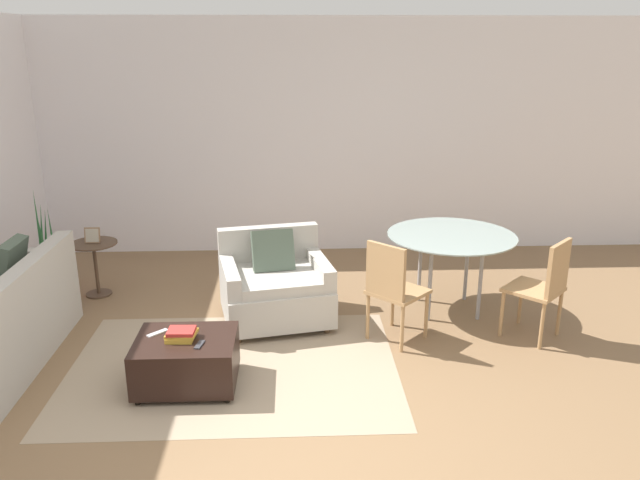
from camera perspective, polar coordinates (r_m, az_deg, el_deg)
The scene contains 14 objects.
ground_plane at distance 4.23m, azimuth -4.02°, elevation -18.03°, with size 20.00×20.00×0.00m, color brown.
wall_back at distance 7.48m, azimuth -3.54°, elevation 9.26°, with size 12.00×0.06×2.75m.
area_rug at distance 5.10m, azimuth -7.89°, elevation -11.42°, with size 2.58×1.88×0.01m.
armchair at distance 5.74m, azimuth -4.14°, elevation -4.22°, with size 1.09×1.02×0.85m.
ottoman at distance 4.82m, azimuth -12.10°, elevation -10.65°, with size 0.74×0.60×0.38m.
book_stack at distance 4.73m, azimuth -12.59°, elevation -8.41°, with size 0.23×0.20×0.08m.
tv_remote_primary at distance 4.87m, azimuth -14.63°, elevation -8.22°, with size 0.15×0.15×0.01m.
tv_remote_secondary at distance 4.63m, azimuth -10.96°, elevation -9.38°, with size 0.07×0.14×0.01m.
potted_plant at distance 6.90m, azimuth -23.53°, elevation -3.02°, with size 0.38×0.38×1.10m.
side_table at distance 6.65m, azimuth -19.89°, elevation -1.57°, with size 0.47×0.47×0.56m.
picture_frame at distance 6.58m, azimuth -20.10°, elevation 0.40°, with size 0.15×0.06×0.16m.
dining_table at distance 5.94m, azimuth 11.90°, elevation -0.20°, with size 1.19×1.19×0.76m.
dining_chair_near_left at distance 5.27m, azimuth 6.63°, elevation -4.15°, with size 0.59×0.59×0.90m.
dining_chair_near_right at distance 5.62m, azimuth 19.83°, elevation -3.72°, with size 0.59×0.59×0.90m.
Camera 1 is at (0.13, -3.43, 2.47)m, focal length 35.00 mm.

